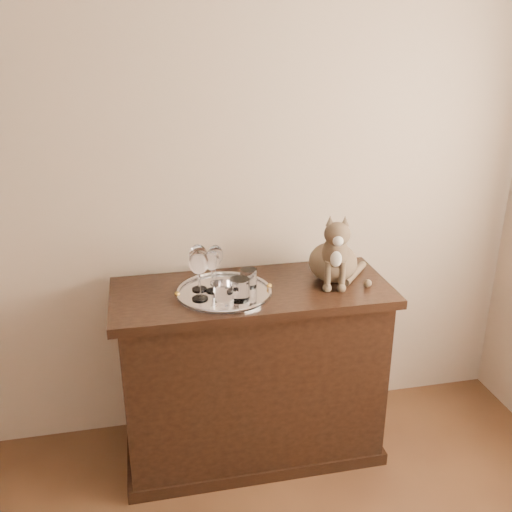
{
  "coord_description": "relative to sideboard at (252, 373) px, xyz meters",
  "views": [
    {
      "loc": [
        0.16,
        -0.24,
        1.87
      ],
      "look_at": [
        0.62,
        1.95,
        0.99
      ],
      "focal_mm": 40.0,
      "sensor_mm": 36.0,
      "label": 1
    }
  ],
  "objects": [
    {
      "name": "wall_back",
      "position": [
        -0.6,
        0.31,
        0.93
      ],
      "size": [
        4.0,
        0.1,
        2.7
      ],
      "primitive_type": "cube",
      "color": "#C3AA92",
      "rests_on": "ground"
    },
    {
      "name": "sideboard",
      "position": [
        0.0,
        0.0,
        0.0
      ],
      "size": [
        1.2,
        0.5,
        0.85
      ],
      "primitive_type": null,
      "color": "black",
      "rests_on": "ground"
    },
    {
      "name": "tray",
      "position": [
        -0.13,
        -0.03,
        0.43
      ],
      "size": [
        0.4,
        0.4,
        0.01
      ],
      "primitive_type": "cylinder",
      "color": "silver",
      "rests_on": "sideboard"
    },
    {
      "name": "wine_glass_a",
      "position": [
        -0.22,
        0.02,
        0.53
      ],
      "size": [
        0.08,
        0.08,
        0.2
      ],
      "primitive_type": null,
      "color": "silver",
      "rests_on": "tray"
    },
    {
      "name": "wine_glass_b",
      "position": [
        -0.14,
        0.07,
        0.52
      ],
      "size": [
        0.07,
        0.07,
        0.18
      ],
      "primitive_type": null,
      "color": "silver",
      "rests_on": "tray"
    },
    {
      "name": "wine_glass_c",
      "position": [
        -0.23,
        -0.07,
        0.54
      ],
      "size": [
        0.08,
        0.08,
        0.21
      ],
      "primitive_type": null,
      "color": "silver",
      "rests_on": "tray"
    },
    {
      "name": "wine_glass_d",
      "position": [
        -0.17,
        -0.01,
        0.52
      ],
      "size": [
        0.07,
        0.07,
        0.18
      ],
      "primitive_type": null,
      "color": "white",
      "rests_on": "tray"
    },
    {
      "name": "tumbler_a",
      "position": [
        -0.08,
        -0.12,
        0.48
      ],
      "size": [
        0.08,
        0.08,
        0.09
      ],
      "primitive_type": "cylinder",
      "color": "white",
      "rests_on": "tray"
    },
    {
      "name": "tumbler_b",
      "position": [
        -0.14,
        -0.14,
        0.48
      ],
      "size": [
        0.08,
        0.08,
        0.09
      ],
      "primitive_type": "cylinder",
      "color": "silver",
      "rests_on": "tray"
    },
    {
      "name": "tumbler_c",
      "position": [
        -0.02,
        0.0,
        0.47
      ],
      "size": [
        0.07,
        0.07,
        0.08
      ],
      "primitive_type": "cylinder",
      "color": "silver",
      "rests_on": "tray"
    },
    {
      "name": "cat",
      "position": [
        0.37,
        0.03,
        0.59
      ],
      "size": [
        0.39,
        0.38,
        0.33
      ],
      "primitive_type": null,
      "rotation": [
        0.0,
        0.0,
        -0.26
      ],
      "color": "#4E3B2E",
      "rests_on": "sideboard"
    }
  ]
}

